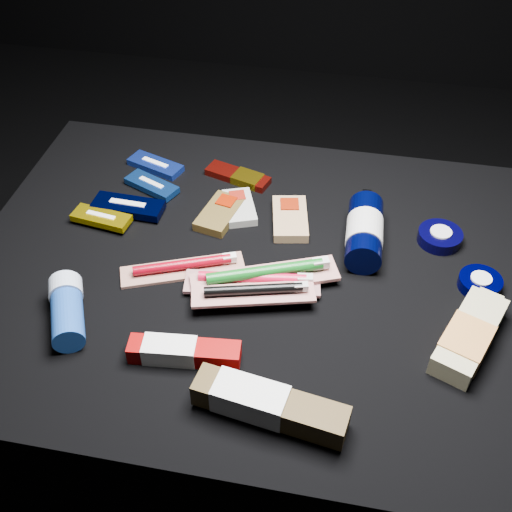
% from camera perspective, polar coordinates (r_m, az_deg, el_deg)
% --- Properties ---
extents(ground, '(3.00, 3.00, 0.00)m').
position_cam_1_polar(ground, '(1.42, -0.69, -12.66)').
color(ground, black).
rests_on(ground, ground).
extents(cloth_table, '(0.98, 0.78, 0.40)m').
position_cam_1_polar(cloth_table, '(1.26, -0.77, -7.54)').
color(cloth_table, black).
rests_on(cloth_table, ground).
extents(luna_bar_0, '(0.12, 0.08, 0.02)m').
position_cam_1_polar(luna_bar_0, '(1.34, -8.93, 7.98)').
color(luna_bar_0, '#1A36B1').
rests_on(luna_bar_0, cloth_table).
extents(luna_bar_1, '(0.12, 0.08, 0.01)m').
position_cam_1_polar(luna_bar_1, '(1.29, -9.25, 6.23)').
color(luna_bar_1, navy).
rests_on(luna_bar_1, cloth_table).
extents(luna_bar_2, '(0.14, 0.06, 0.02)m').
position_cam_1_polar(luna_bar_2, '(1.24, -11.30, 4.35)').
color(luna_bar_2, black).
rests_on(luna_bar_2, cloth_table).
extents(luna_bar_3, '(0.11, 0.06, 0.01)m').
position_cam_1_polar(luna_bar_3, '(1.22, -13.58, 3.32)').
color(luna_bar_3, '#BA9D06').
rests_on(luna_bar_3, cloth_table).
extents(clif_bar_0, '(0.08, 0.12, 0.02)m').
position_cam_1_polar(clif_bar_0, '(1.21, -3.13, 3.91)').
color(clif_bar_0, '#4E3C19').
rests_on(clif_bar_0, cloth_table).
extents(clif_bar_1, '(0.09, 0.11, 0.02)m').
position_cam_1_polar(clif_bar_1, '(1.22, -1.51, 4.46)').
color(clif_bar_1, '#A6A69F').
rests_on(clif_bar_1, cloth_table).
extents(clif_bar_2, '(0.08, 0.13, 0.02)m').
position_cam_1_polar(clif_bar_2, '(1.19, 3.03, 3.49)').
color(clif_bar_2, tan).
rests_on(clif_bar_2, cloth_table).
extents(power_bar, '(0.14, 0.08, 0.02)m').
position_cam_1_polar(power_bar, '(1.29, -1.34, 7.03)').
color(power_bar, '#690E09').
rests_on(power_bar, cloth_table).
extents(lotion_bottle, '(0.07, 0.20, 0.06)m').
position_cam_1_polar(lotion_bottle, '(1.14, 9.63, 2.16)').
color(lotion_bottle, black).
rests_on(lotion_bottle, cloth_table).
extents(cream_tin_upper, '(0.08, 0.08, 0.02)m').
position_cam_1_polar(cream_tin_upper, '(1.20, 16.03, 1.66)').
color(cream_tin_upper, black).
rests_on(cream_tin_upper, cloth_table).
extents(cream_tin_lower, '(0.07, 0.07, 0.02)m').
position_cam_1_polar(cream_tin_lower, '(1.13, 19.29, -2.26)').
color(cream_tin_lower, black).
rests_on(cream_tin_lower, cloth_table).
extents(bodywash_bottle, '(0.12, 0.19, 0.04)m').
position_cam_1_polar(bodywash_bottle, '(1.03, 18.38, -6.87)').
color(bodywash_bottle, tan).
rests_on(bodywash_bottle, cloth_table).
extents(deodorant_stick, '(0.10, 0.14, 0.05)m').
position_cam_1_polar(deodorant_stick, '(1.05, -16.46, -4.62)').
color(deodorant_stick, '#1A4498').
rests_on(deodorant_stick, cloth_table).
extents(toothbrush_pack_0, '(0.21, 0.12, 0.02)m').
position_cam_1_polar(toothbrush_pack_0, '(1.10, -6.39, -1.00)').
color(toothbrush_pack_0, '#AFA9A3').
rests_on(toothbrush_pack_0, cloth_table).
extents(toothbrush_pack_1, '(0.23, 0.08, 0.03)m').
position_cam_1_polar(toothbrush_pack_1, '(1.06, -0.16, -2.23)').
color(toothbrush_pack_1, '#ADA6A2').
rests_on(toothbrush_pack_1, cloth_table).
extents(toothbrush_pack_2, '(0.25, 0.15, 0.03)m').
position_cam_1_polar(toothbrush_pack_2, '(1.06, 0.98, -1.64)').
color(toothbrush_pack_2, beige).
rests_on(toothbrush_pack_2, cloth_table).
extents(toothbrush_pack_3, '(0.20, 0.10, 0.02)m').
position_cam_1_polar(toothbrush_pack_3, '(1.03, -0.08, -3.22)').
color(toothbrush_pack_3, silver).
rests_on(toothbrush_pack_3, cloth_table).
extents(toothpaste_carton_red, '(0.17, 0.05, 0.03)m').
position_cam_1_polar(toothpaste_carton_red, '(0.97, -6.83, -8.44)').
color(toothpaste_carton_red, '#850101').
rests_on(toothpaste_carton_red, cloth_table).
extents(toothpaste_carton_green, '(0.22, 0.08, 0.04)m').
position_cam_1_polar(toothpaste_carton_green, '(0.90, 0.62, -12.94)').
color(toothpaste_carton_green, '#3D2D11').
rests_on(toothpaste_carton_green, cloth_table).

